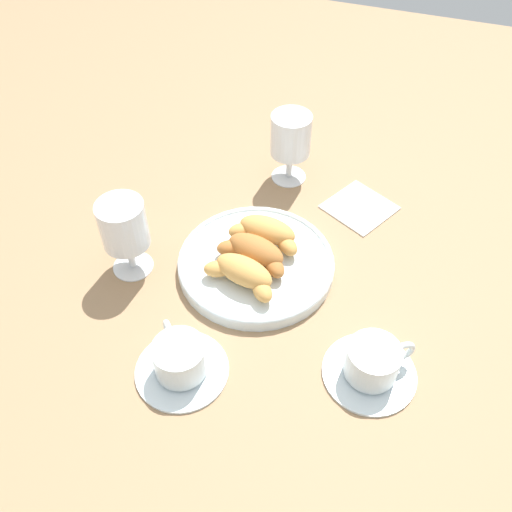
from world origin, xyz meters
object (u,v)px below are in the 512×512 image
object	(u,v)px
pastry_plate	(256,263)
coffee_cup_near	(180,361)
sugar_packet	(127,213)
croissant_extra	(243,273)
coffee_cup_far	(372,364)
croissant_large	(266,232)
croissant_small	(255,252)
folded_napkin	(360,207)
juice_glass_right	(291,137)
juice_glass_left	(124,227)

from	to	relation	value
pastry_plate	coffee_cup_near	xyz separation A→B (m)	(0.04, 0.22, 0.01)
pastry_plate	sugar_packet	distance (m)	0.27
croissant_extra	coffee_cup_far	size ratio (longest dim) A/B	0.98
pastry_plate	croissant_extra	distance (m)	0.06
coffee_cup_near	sugar_packet	distance (m)	0.36
croissant_large	coffee_cup_near	distance (m)	0.27
croissant_small	pastry_plate	bearing A→B (deg)	-102.50
coffee_cup_far	folded_napkin	size ratio (longest dim) A/B	1.24
pastry_plate	sugar_packet	xyz separation A→B (m)	(0.27, -0.05, -0.01)
croissant_small	sugar_packet	world-z (taller)	croissant_small
croissant_extra	folded_napkin	xyz separation A→B (m)	(-0.14, -0.26, -0.04)
pastry_plate	juice_glass_right	bearing A→B (deg)	-85.67
croissant_large	croissant_small	size ratio (longest dim) A/B	1.02
pastry_plate	croissant_large	bearing A→B (deg)	-92.86
coffee_cup_near	juice_glass_left	world-z (taller)	juice_glass_left
sugar_packet	folded_napkin	size ratio (longest dim) A/B	0.45
sugar_packet	folded_napkin	distance (m)	0.43
folded_napkin	juice_glass_right	bearing A→B (deg)	-15.89
juice_glass_left	sugar_packet	bearing A→B (deg)	-57.51
coffee_cup_near	juice_glass_left	distance (m)	0.23
juice_glass_left	croissant_large	bearing A→B (deg)	-150.49
croissant_large	juice_glass_right	bearing A→B (deg)	-84.02
juice_glass_left	folded_napkin	bearing A→B (deg)	-140.56
pastry_plate	juice_glass_right	world-z (taller)	juice_glass_right
coffee_cup_far	sugar_packet	size ratio (longest dim) A/B	2.72
croissant_extra	folded_napkin	size ratio (longest dim) A/B	1.21
pastry_plate	sugar_packet	world-z (taller)	pastry_plate
juice_glass_right	sugar_packet	distance (m)	0.33
croissant_extra	juice_glass_right	bearing A→B (deg)	-87.06
coffee_cup_near	sugar_packet	xyz separation A→B (m)	(0.23, -0.27, -0.02)
croissant_large	juice_glass_left	world-z (taller)	juice_glass_left
croissant_large	juice_glass_right	world-z (taller)	juice_glass_right
croissant_large	sugar_packet	world-z (taller)	croissant_large
croissant_small	coffee_cup_far	distance (m)	0.26
coffee_cup_near	coffee_cup_far	size ratio (longest dim) A/B	1.00
croissant_small	folded_napkin	world-z (taller)	croissant_small
croissant_large	croissant_extra	size ratio (longest dim) A/B	1.02
croissant_large	coffee_cup_far	world-z (taller)	croissant_large
juice_glass_left	juice_glass_right	bearing A→B (deg)	-119.49
croissant_large	folded_napkin	world-z (taller)	croissant_large
pastry_plate	croissant_small	xyz separation A→B (m)	(0.00, 0.00, 0.03)
croissant_extra	juice_glass_left	world-z (taller)	juice_glass_left
croissant_large	coffee_cup_far	distance (m)	0.29
croissant_large	coffee_cup_far	size ratio (longest dim) A/B	1.00
coffee_cup_near	croissant_large	bearing A→B (deg)	-98.08
coffee_cup_near	juice_glass_right	distance (m)	0.48
croissant_extra	sugar_packet	world-z (taller)	croissant_extra
juice_glass_left	sugar_packet	size ratio (longest dim) A/B	2.80
coffee_cup_far	sugar_packet	distance (m)	0.52
croissant_large	folded_napkin	distance (m)	0.21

